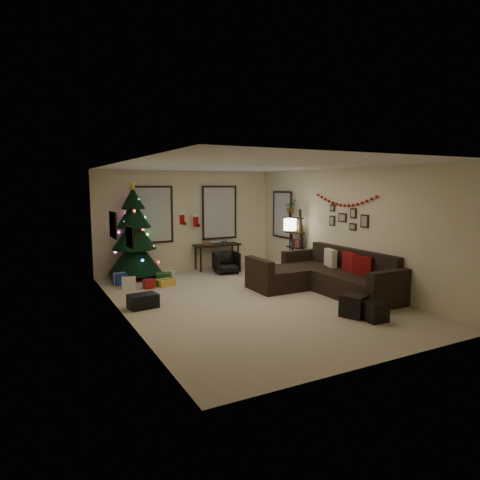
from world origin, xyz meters
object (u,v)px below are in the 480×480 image
sofa (325,277)px  desk (217,247)px  desk_chair (226,262)px  christmas_tree (134,237)px  bookshelf (296,243)px

sofa → desk: sofa is taller
desk → desk_chair: 0.73m
desk_chair → christmas_tree: bearing=174.3°
sofa → bookshelf: size_ratio=1.78×
christmas_tree → bookshelf: christmas_tree is taller
christmas_tree → desk: christmas_tree is taller
christmas_tree → sofa: christmas_tree is taller
bookshelf → sofa: bearing=-105.5°
christmas_tree → desk_chair: christmas_tree is taller
desk → christmas_tree: bearing=-178.4°
sofa → desk: bearing=107.3°
desk_chair → desk: bearing=96.1°
christmas_tree → desk_chair: 2.45m
desk_chair → sofa: bearing=-59.6°
christmas_tree → bookshelf: size_ratio=1.44×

